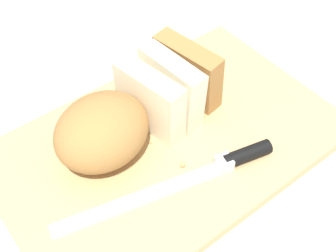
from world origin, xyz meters
TOP-DOWN VIEW (x-y plane):
  - ground_plane at (0.00, 0.00)m, footprint 3.00×3.00m
  - cutting_board at (0.00, 0.00)m, footprint 0.48×0.31m
  - bread_loaf at (-0.03, 0.04)m, footprint 0.26×0.14m
  - bread_knife at (0.02, -0.08)m, footprint 0.30×0.09m
  - crumb_near_knife at (0.01, 0.07)m, footprint 0.01×0.01m
  - crumb_near_loaf at (-0.02, 0.01)m, footprint 0.00×0.00m
  - crumb_stray_left at (-0.01, -0.05)m, footprint 0.01×0.01m
  - crumb_stray_right at (-0.03, 0.04)m, footprint 0.01×0.01m

SIDE VIEW (x-z plane):
  - ground_plane at x=0.00m, z-range 0.00..0.00m
  - cutting_board at x=0.00m, z-range 0.00..0.02m
  - crumb_near_loaf at x=-0.02m, z-range 0.02..0.02m
  - crumb_near_knife at x=0.01m, z-range 0.02..0.02m
  - crumb_stray_left at x=-0.01m, z-range 0.02..0.03m
  - crumb_stray_right at x=-0.03m, z-range 0.02..0.03m
  - bread_knife at x=0.02m, z-range 0.02..0.04m
  - bread_loaf at x=-0.03m, z-range 0.02..0.11m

